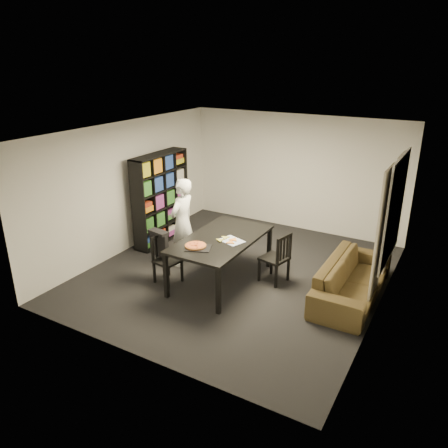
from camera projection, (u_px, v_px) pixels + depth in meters
The scene contains 16 objects.
room at pixel (238, 207), 7.59m from camera, with size 5.01×5.51×2.61m.
window_pane at pixel (395, 209), 6.85m from camera, with size 0.02×1.40×1.60m, color black.
window_frame at pixel (395, 209), 6.85m from camera, with size 0.03×1.52×1.72m, color white.
curtain_left at pixel (380, 240), 6.59m from camera, with size 0.03×0.70×2.25m, color #BDB5A1.
curtain_right at pixel (393, 219), 7.43m from camera, with size 0.03×0.70×2.25m, color #BDB5A1.
bookshelf at pixel (161, 198), 9.20m from camera, with size 0.35×1.50×1.90m, color black.
dining_table at pixel (221, 242), 7.52m from camera, with size 1.11×1.99×0.83m.
chair_left at pixel (164, 255), 7.63m from camera, with size 0.46×0.46×0.86m.
chair_right at pixel (279, 255), 7.55m from camera, with size 0.51×0.51×0.92m.
draped_jacket at pixel (159, 242), 7.62m from camera, with size 0.41×0.23×0.47m.
person at pixel (182, 223), 8.15m from camera, with size 0.62×0.40×1.69m, color white.
baking_tray at pixel (198, 248), 7.09m from camera, with size 0.40×0.32×0.01m, color black.
pepperoni_pizza at pixel (196, 246), 7.13m from camera, with size 0.35×0.35×0.03m.
kitchen_towel at pixel (232, 241), 7.37m from camera, with size 0.40×0.30×0.01m, color silver.
pizza_slices at pixel (227, 240), 7.38m from camera, with size 0.37×0.31×0.01m, color gold, non-canonical shape.
sofa at pixel (352, 279), 7.18m from camera, with size 2.17×0.85×0.63m, color #3B3517.
Camera 1 is at (3.37, -6.36, 3.74)m, focal length 35.00 mm.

